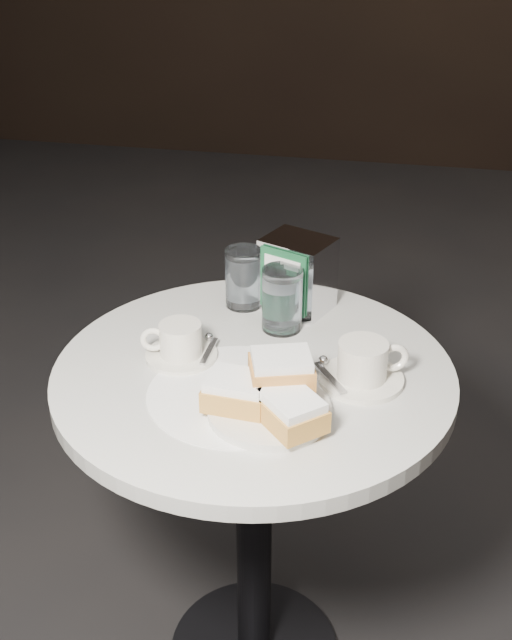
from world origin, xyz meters
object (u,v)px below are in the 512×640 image
at_px(napkin_dispenser, 297,274).
at_px(beignet_plate, 270,397).
at_px(coffee_cup_right, 363,365).
at_px(cafe_table, 254,458).
at_px(water_glass_right, 282,300).
at_px(coffee_cup_left, 180,343).
at_px(water_glass_left, 244,279).

bearing_deg(napkin_dispenser, beignet_plate, -65.02).
distance_m(beignet_plate, coffee_cup_right, 0.19).
distance_m(cafe_table, water_glass_right, 0.30).
relative_size(coffee_cup_left, napkin_dispenser, 1.01).
xyz_separation_m(coffee_cup_right, water_glass_right, (-0.16, 0.15, 0.03)).
xyz_separation_m(cafe_table, coffee_cup_right, (0.19, -0.00, 0.23)).
bearing_deg(coffee_cup_right, water_glass_right, 117.35).
distance_m(beignet_plate, water_glass_left, 0.38).
bearing_deg(napkin_dispenser, coffee_cup_right, -35.25).
bearing_deg(coffee_cup_right, cafe_table, 159.03).
bearing_deg(napkin_dispenser, water_glass_left, -152.90).
bearing_deg(coffee_cup_left, napkin_dispenser, 38.58).
height_order(beignet_plate, coffee_cup_left, beignet_plate).
bearing_deg(beignet_plate, coffee_cup_right, 43.43).
bearing_deg(cafe_table, beignet_plate, -68.33).
bearing_deg(cafe_table, coffee_cup_right, -1.24).
distance_m(cafe_table, coffee_cup_right, 0.30).
xyz_separation_m(beignet_plate, water_glass_left, (-0.12, 0.36, 0.02)).
bearing_deg(water_glass_left, napkin_dispenser, 4.42).
bearing_deg(beignet_plate, water_glass_right, 95.92).
bearing_deg(napkin_dispenser, water_glass_right, -76.77).
relative_size(cafe_table, water_glass_left, 6.29).
distance_m(coffee_cup_left, water_glass_left, 0.23).
bearing_deg(coffee_cup_left, cafe_table, -18.14).
relative_size(coffee_cup_left, water_glass_left, 1.32).
xyz_separation_m(water_glass_left, water_glass_right, (0.09, -0.08, 0.00)).
xyz_separation_m(coffee_cup_left, water_glass_right, (0.16, 0.14, 0.03)).
distance_m(coffee_cup_right, napkin_dispenser, 0.29).
distance_m(cafe_table, beignet_plate, 0.27).
bearing_deg(cafe_table, coffee_cup_left, 175.95).
height_order(coffee_cup_left, water_glass_right, water_glass_right).
bearing_deg(water_glass_left, beignet_plate, -71.67).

